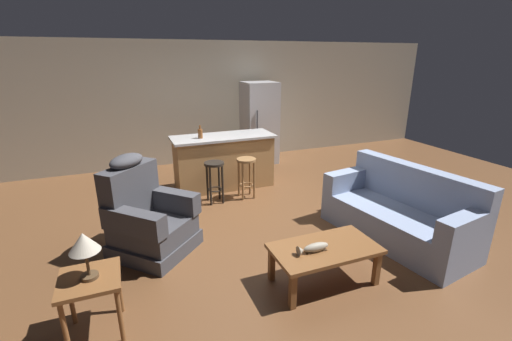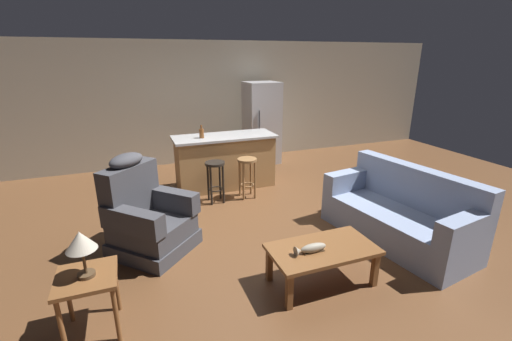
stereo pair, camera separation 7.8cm
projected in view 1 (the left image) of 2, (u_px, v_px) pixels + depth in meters
name	position (u px, v px, depth m)	size (l,w,h in m)	color
ground_plane	(251.00, 216.00, 5.12)	(12.00, 12.00, 0.00)	brown
back_wall	(199.00, 103.00, 7.46)	(12.00, 0.05, 2.60)	#A89E89
coffee_table	(325.00, 252.00, 3.53)	(1.10, 0.60, 0.42)	brown
fish_figurine	(313.00, 248.00, 3.41)	(0.34, 0.10, 0.10)	#4C3823
couch	(399.00, 214.00, 4.43)	(1.12, 2.01, 0.94)	#8493B2
recliner_near_lamp	(147.00, 218.00, 4.12)	(1.19, 1.19, 1.20)	#3D3D42
end_table	(91.00, 287.00, 2.83)	(0.48, 0.48, 0.56)	brown
table_lamp	(84.00, 245.00, 2.70)	(0.24, 0.24, 0.41)	#4C3823
kitchen_island	(224.00, 161.00, 6.16)	(1.80, 0.70, 0.95)	#AD7F4C
bar_stool_left	(215.00, 175.00, 5.48)	(0.32, 0.32, 0.68)	black
bar_stool_right	(246.00, 171.00, 5.68)	(0.32, 0.32, 0.68)	olive
refrigerator	(259.00, 123.00, 7.51)	(0.70, 0.69, 1.76)	#B7B7BC
bottle_tall_green	(200.00, 133.00, 5.80)	(0.08, 0.08, 0.22)	brown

